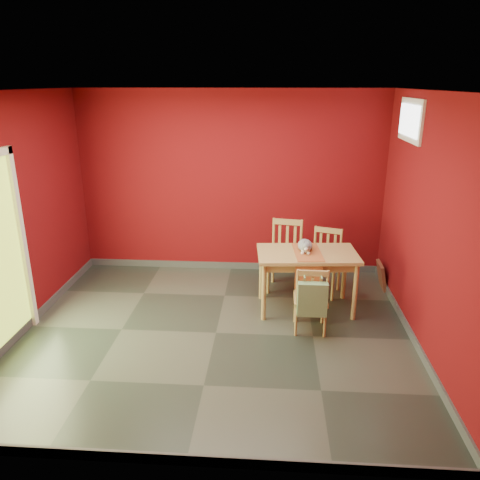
# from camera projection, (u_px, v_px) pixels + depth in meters

# --- Properties ---
(ground) EXTENTS (4.50, 4.50, 0.00)m
(ground) POSITION_uv_depth(u_px,v_px,m) (216.00, 333.00, 5.46)
(ground) COLOR #2D342D
(ground) RESTS_ON ground
(room_shell) EXTENTS (4.50, 4.50, 4.50)m
(room_shell) POSITION_uv_depth(u_px,v_px,m) (216.00, 329.00, 5.44)
(room_shell) COLOR #620A0E
(room_shell) RESTS_ON ground
(window) EXTENTS (0.05, 0.90, 0.50)m
(window) POSITION_uv_depth(u_px,v_px,m) (410.00, 120.00, 5.50)
(window) COLOR white
(window) RESTS_ON room_shell
(outlet_plate) EXTENTS (0.08, 0.02, 0.12)m
(outlet_plate) POSITION_uv_depth(u_px,v_px,m) (335.00, 253.00, 7.14)
(outlet_plate) COLOR silver
(outlet_plate) RESTS_ON room_shell
(dining_table) EXTENTS (1.28, 0.81, 0.77)m
(dining_table) POSITION_uv_depth(u_px,v_px,m) (307.00, 260.00, 5.84)
(dining_table) COLOR #AB8B50
(dining_table) RESTS_ON ground
(table_runner) EXTENTS (0.38, 0.70, 0.34)m
(table_runner) POSITION_uv_depth(u_px,v_px,m) (308.00, 260.00, 5.72)
(table_runner) COLOR #A3532A
(table_runner) RESTS_ON dining_table
(chair_far_left) EXTENTS (0.52, 0.52, 0.97)m
(chair_far_left) POSITION_uv_depth(u_px,v_px,m) (285.00, 255.00, 6.50)
(chair_far_left) COLOR #AB8B50
(chair_far_left) RESTS_ON ground
(chair_far_right) EXTENTS (0.53, 0.53, 0.90)m
(chair_far_right) POSITION_uv_depth(u_px,v_px,m) (324.00, 261.00, 6.38)
(chair_far_right) COLOR #AB8B50
(chair_far_right) RESTS_ON ground
(chair_near) EXTENTS (0.39, 0.39, 0.82)m
(chair_near) POSITION_uv_depth(u_px,v_px,m) (311.00, 298.00, 5.38)
(chair_near) COLOR #AB8B50
(chair_near) RESTS_ON ground
(tote_bag) EXTENTS (0.33, 0.19, 0.46)m
(tote_bag) POSITION_uv_depth(u_px,v_px,m) (312.00, 299.00, 5.15)
(tote_bag) COLOR #6A9462
(tote_bag) RESTS_ON chair_near
(cat) EXTENTS (0.35, 0.43, 0.19)m
(cat) POSITION_uv_depth(u_px,v_px,m) (305.00, 243.00, 5.85)
(cat) COLOR slate
(cat) RESTS_ON table_runner
(picture_frame) EXTENTS (0.13, 0.37, 0.37)m
(picture_frame) POSITION_uv_depth(u_px,v_px,m) (381.00, 275.00, 6.61)
(picture_frame) COLOR brown
(picture_frame) RESTS_ON ground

